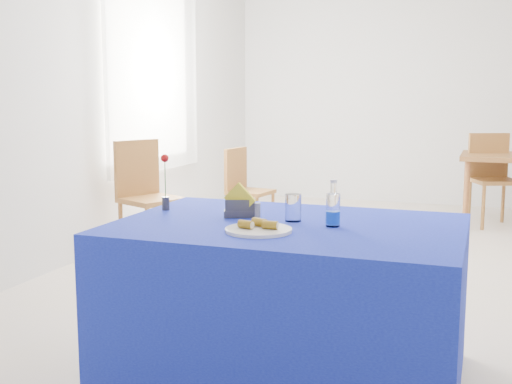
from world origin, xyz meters
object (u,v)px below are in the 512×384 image
(chair_win_b, at_px, (244,184))
(chair_bg_left, at_px, (492,172))
(plate, at_px, (259,230))
(water_bottle, at_px, (333,211))
(chair_win_a, at_px, (145,189))
(blue_table, at_px, (288,301))

(chair_win_b, bearing_deg, chair_bg_left, -50.99)
(plate, relative_size, chair_win_b, 0.35)
(plate, bearing_deg, water_bottle, 39.28)
(plate, distance_m, water_bottle, 0.37)
(plate, xyz_separation_m, chair_win_a, (-1.78, 2.14, -0.20))
(blue_table, distance_m, chair_bg_left, 4.41)
(plate, height_order, chair_win_a, chair_win_a)
(blue_table, distance_m, chair_win_b, 3.32)
(blue_table, height_order, chair_bg_left, chair_bg_left)
(chair_win_a, bearing_deg, chair_bg_left, -24.91)
(water_bottle, height_order, chair_win_a, chair_win_a)
(chair_bg_left, bearing_deg, water_bottle, -122.14)
(blue_table, height_order, water_bottle, water_bottle)
(chair_win_b, bearing_deg, water_bottle, -142.61)
(blue_table, relative_size, water_bottle, 7.44)
(water_bottle, relative_size, chair_win_a, 0.22)
(chair_bg_left, distance_m, chair_win_a, 3.67)
(chair_bg_left, xyz_separation_m, chair_win_b, (-2.30, -1.29, -0.07))
(water_bottle, relative_size, chair_win_b, 0.25)
(water_bottle, distance_m, chair_win_a, 2.83)
(water_bottle, distance_m, chair_bg_left, 4.37)
(chair_win_a, bearing_deg, blue_table, -111.71)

